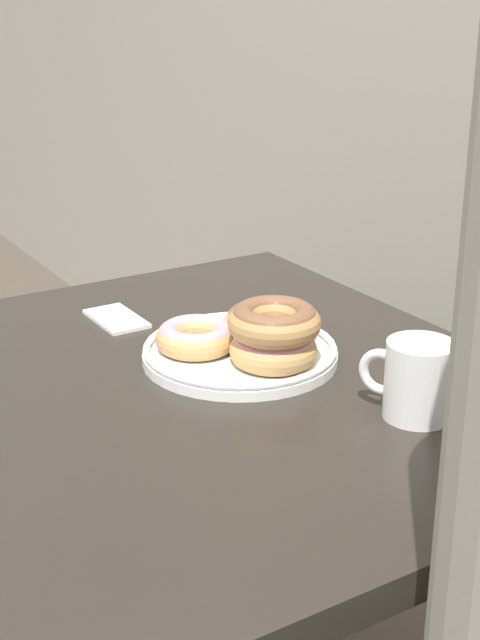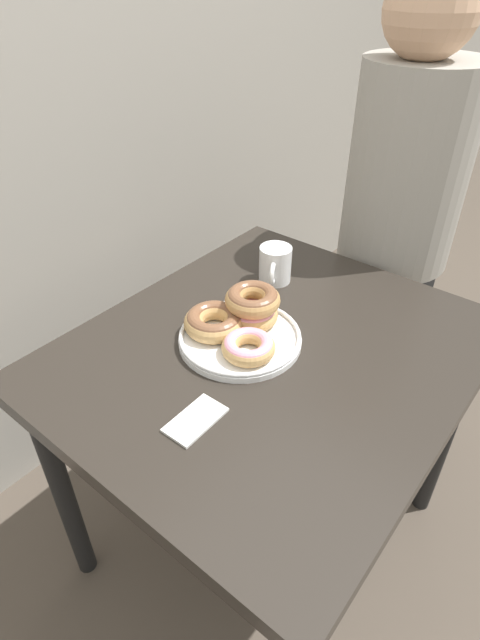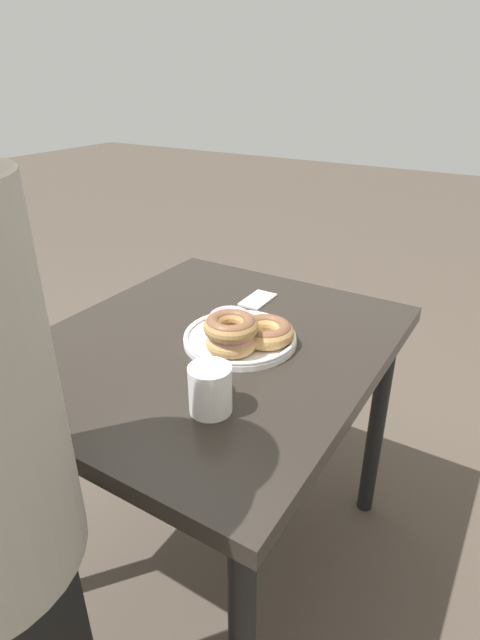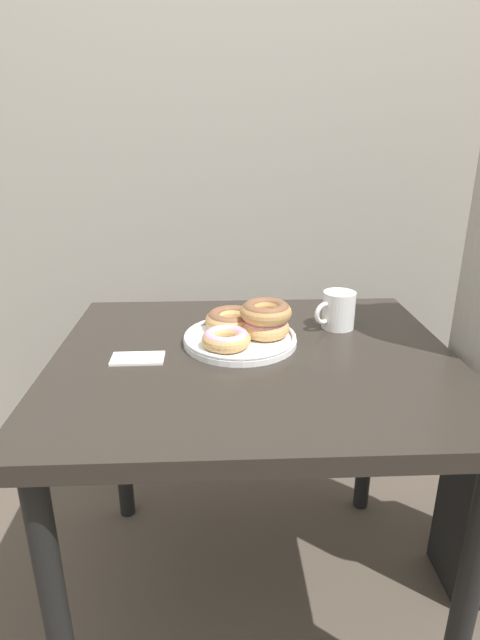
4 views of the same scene
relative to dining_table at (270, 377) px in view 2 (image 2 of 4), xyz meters
The scene contains 7 objects.
ground_plane 0.73m from the dining_table, 90.00° to the right, with size 14.00×14.00×0.00m, color #4C4238.
wall_back 1.02m from the dining_table, 90.00° to the left, with size 8.00×0.05×2.60m.
dining_table is the anchor object (origin of this frame).
donut_plate 0.15m from the dining_table, 102.69° to the left, with size 0.29×0.27×0.10m.
coffee_mug 0.31m from the dining_table, 34.76° to the left, with size 0.11×0.08×0.10m.
person_figure 0.67m from the dining_table, ahead, with size 0.35×0.33×1.45m.
napkin 0.28m from the dining_table, behind, with size 0.12×0.07×0.01m.
Camera 2 is at (-0.71, -0.14, 1.44)m, focal length 28.00 mm.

